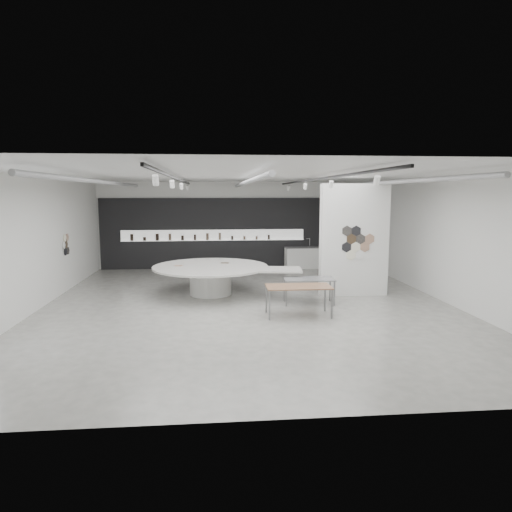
{
  "coord_description": "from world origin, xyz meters",
  "views": [
    {
      "loc": [
        -0.99,
        -13.23,
        3.28
      ],
      "look_at": [
        0.35,
        1.2,
        1.3
      ],
      "focal_mm": 32.0,
      "sensor_mm": 36.0,
      "label": 1
    }
  ],
  "objects": [
    {
      "name": "back_wall_display",
      "position": [
        -0.08,
        6.93,
        1.54
      ],
      "size": [
        11.8,
        0.27,
        3.1
      ],
      "color": "black",
      "rests_on": "ground"
    },
    {
      "name": "kitchen_counter",
      "position": [
        2.97,
        6.5,
        0.47
      ],
      "size": [
        1.7,
        0.74,
        1.31
      ],
      "rotation": [
        0.0,
        0.0,
        0.05
      ],
      "color": "white",
      "rests_on": "ground"
    },
    {
      "name": "sample_table_stone",
      "position": [
        1.83,
        -0.01,
        0.71
      ],
      "size": [
        1.55,
        0.85,
        0.77
      ],
      "rotation": [
        0.0,
        0.0,
        -0.06
      ],
      "color": "slate",
      "rests_on": "ground"
    },
    {
      "name": "room",
      "position": [
        -0.09,
        -0.0,
        2.07
      ],
      "size": [
        12.02,
        14.02,
        3.82
      ],
      "color": "#9E9D95",
      "rests_on": "ground"
    },
    {
      "name": "partition_column",
      "position": [
        3.5,
        1.0,
        1.8
      ],
      "size": [
        2.2,
        0.38,
        3.6
      ],
      "color": "white",
      "rests_on": "ground"
    },
    {
      "name": "sample_table_wood",
      "position": [
        1.26,
        -1.34,
        0.76
      ],
      "size": [
        1.75,
        0.89,
        0.82
      ],
      "rotation": [
        0.0,
        0.0,
        -0.01
      ],
      "color": "brown",
      "rests_on": "ground"
    },
    {
      "name": "display_island",
      "position": [
        -1.04,
        1.5,
        0.62
      ],
      "size": [
        4.98,
        4.16,
        0.96
      ],
      "rotation": [
        0.0,
        0.0,
        -0.11
      ],
      "color": "white",
      "rests_on": "ground"
    }
  ]
}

